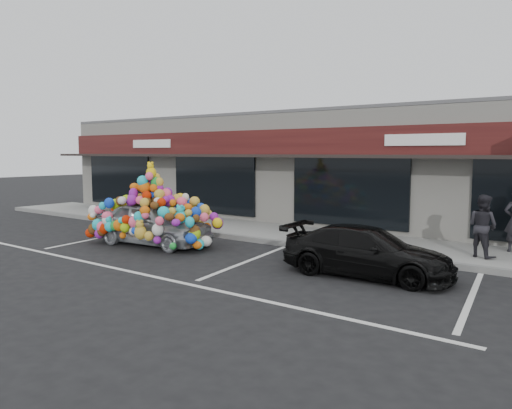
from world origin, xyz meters
The scene contains 11 objects.
ground centered at (0.00, 0.00, 0.00)m, with size 90.00×90.00×0.00m, color black.
shop_building centered at (0.00, 8.44, 2.16)m, with size 24.00×7.20×4.31m.
sidewalk centered at (0.00, 4.00, 0.07)m, with size 26.00×3.00×0.15m, color gray.
kerb centered at (0.00, 2.50, 0.07)m, with size 26.00×0.18×0.16m, color slate.
parking_stripe_left centered at (-3.20, 0.20, 0.00)m, with size 0.12×4.40×0.01m, color silver.
parking_stripe_mid centered at (2.80, 0.20, 0.00)m, with size 0.12×4.40×0.01m, color silver.
parking_stripe_right centered at (8.20, 0.20, 0.00)m, with size 0.12×4.40×0.01m, color silver.
lane_line centered at (2.00, -2.30, 0.00)m, with size 14.00×0.12×0.01m, color silver.
toy_car centered at (-0.89, 0.32, 0.81)m, with size 2.81×4.26×2.39m.
black_sedan centered at (5.87, 0.62, 0.56)m, with size 3.84×1.56×1.12m, color black.
pedestrian_b centered at (7.62, 3.59, 0.94)m, with size 0.77×0.60×1.58m, color black.
Camera 1 is at (10.45, -9.69, 2.78)m, focal length 35.00 mm.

